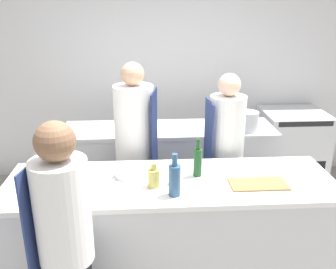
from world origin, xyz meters
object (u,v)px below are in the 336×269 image
bowl_mixing_large (126,172)px  chef_at_pass_far (225,158)px  cup (44,182)px  bowl_prep_small (55,195)px  bottle_olive_oil (39,163)px  oven_range (291,147)px  chef_at_prep_near (66,248)px  bottle_sauce (198,161)px  bottle_cooking_oil (175,179)px  bottle_wine (69,165)px  bottle_water (176,175)px  stockpot (248,121)px  chef_at_stove (135,152)px  bottle_vinegar (154,177)px

bowl_mixing_large → chef_at_pass_far: bearing=31.5°
cup → bowl_prep_small: bearing=-57.9°
bottle_olive_oil → bowl_mixing_large: bottle_olive_oil is taller
oven_range → chef_at_prep_near: chef_at_prep_near is taller
chef_at_prep_near → bowl_mixing_large: size_ratio=9.45×
chef_at_prep_near → bottle_sauce: size_ratio=5.26×
bowl_prep_small → bottle_sauce: bearing=16.6°
chef_at_pass_far → bowl_prep_small: 1.65m
bottle_cooking_oil → cup: 0.97m
bottle_wine → cup: bearing=-125.5°
bottle_water → stockpot: bearing=53.6°
chef_at_prep_near → bottle_water: chef_at_prep_near is taller
bowl_mixing_large → bottle_olive_oil: bearing=169.1°
bottle_cooking_oil → bottle_sauce: size_ratio=1.03×
bowl_prep_small → cup: cup is taller
bottle_olive_oil → bottle_water: (1.08, -0.27, -0.00)m
bottle_cooking_oil → bottle_water: 0.18m
chef_at_pass_far → bowl_mixing_large: size_ratio=9.42×
bottle_sauce → cup: bearing=-174.0°
chef_at_stove → bottle_cooking_oil: (0.30, -0.95, 0.19)m
chef_at_stove → chef_at_pass_far: (0.85, -0.09, -0.04)m
bottle_sauce → bowl_mixing_large: size_ratio=1.80×
cup → bottle_olive_oil: bearing=110.5°
chef_at_stove → bowl_prep_small: (-0.54, -0.97, 0.10)m
bottle_sauce → bowl_prep_small: (-1.04, -0.31, -0.09)m
bottle_wine → cup: 0.25m
oven_range → bowl_prep_small: size_ratio=3.93×
chef_at_pass_far → oven_range: bearing=-49.2°
oven_range → bottle_wine: size_ratio=4.28×
chef_at_stove → cup: (-0.65, -0.78, 0.11)m
chef_at_prep_near → bottle_sauce: 1.18m
bottle_vinegar → bottle_wine: (-0.66, 0.24, 0.01)m
bottle_olive_oil → stockpot: bearing=24.6°
chef_at_stove → oven_range: bearing=127.0°
chef_at_prep_near → bottle_olive_oil: 0.97m
chef_at_stove → bowl_prep_small: chef_at_stove is taller
bottle_sauce → bottle_water: bottle_sauce is taller
bottle_water → stockpot: size_ratio=0.82×
oven_range → chef_at_pass_far: bearing=-135.2°
chef_at_pass_far → bottle_water: size_ratio=8.90×
chef_at_prep_near → bottle_vinegar: chef_at_prep_near is taller
cup → chef_at_pass_far: bearing=24.7°
chef_at_stove → cup: bearing=-30.3°
bottle_vinegar → bowl_mixing_large: bearing=140.4°
bottle_vinegar → bowl_mixing_large: (-0.21, 0.18, -0.04)m
bottle_cooking_oil → bottle_sauce: bottle_cooking_oil is taller
chef_at_stove → bottle_wine: 0.78m
oven_range → bottle_olive_oil: bearing=-150.8°
chef_at_stove → cup: size_ratio=18.91×
chef_at_stove → bottle_cooking_oil: 1.02m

